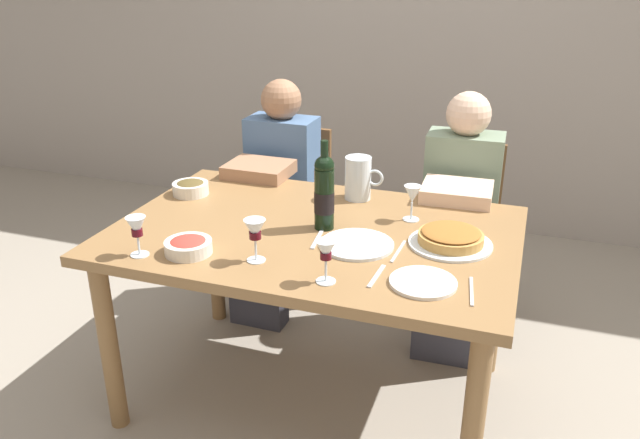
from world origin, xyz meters
name	(u,v)px	position (x,y,z in m)	size (l,w,h in m)	color
ground_plane	(315,394)	(0.00, 0.00, 0.00)	(8.00, 8.00, 0.00)	gray
back_wall	(425,9)	(0.00, 2.07, 1.40)	(8.00, 0.10, 2.80)	#A3998E
dining_table	(315,252)	(0.00, 0.00, 0.67)	(1.50, 1.00, 0.76)	olive
wine_bottle	(324,192)	(0.03, 0.03, 0.90)	(0.08, 0.08, 0.34)	black
water_pitcher	(358,180)	(0.06, 0.37, 0.84)	(0.16, 0.11, 0.18)	silver
baked_tart	(451,238)	(0.50, 0.03, 0.79)	(0.30, 0.30, 0.06)	silver
salad_bowl	(188,246)	(-0.34, -0.33, 0.79)	(0.16, 0.16, 0.06)	silver
olive_bowl	(191,187)	(-0.63, 0.18, 0.79)	(0.15, 0.15, 0.06)	silver
wine_glass_left_diner	(326,253)	(0.17, -0.37, 0.86)	(0.07, 0.07, 0.14)	silver
wine_glass_right_diner	(412,196)	(0.32, 0.21, 0.86)	(0.07, 0.07, 0.14)	silver
wine_glass_centre	(255,231)	(-0.10, -0.31, 0.87)	(0.07, 0.07, 0.15)	silver
wine_glass_spare	(137,229)	(-0.50, -0.40, 0.86)	(0.07, 0.07, 0.14)	silver
dinner_plate_left_setting	(423,282)	(0.46, -0.29, 0.77)	(0.21, 0.21, 0.01)	white
dinner_plate_right_setting	(357,244)	(0.19, -0.08, 0.77)	(0.26, 0.26, 0.01)	silver
fork_left_setting	(377,276)	(0.31, -0.29, 0.76)	(0.16, 0.01, 0.01)	silver
knife_left_setting	(472,291)	(0.61, -0.29, 0.76)	(0.18, 0.01, 0.01)	silver
knife_right_setting	(398,251)	(0.34, -0.08, 0.76)	(0.18, 0.01, 0.01)	silver
spoon_right_setting	(317,239)	(0.04, -0.08, 0.76)	(0.16, 0.01, 0.01)	silver
chair_left	(292,199)	(-0.45, 0.90, 0.50)	(0.40, 0.40, 0.87)	brown
diner_left	(274,193)	(-0.45, 0.67, 0.62)	(0.34, 0.50, 1.16)	#4C6B93
chair_right	(461,221)	(0.45, 0.90, 0.50)	(0.41, 0.41, 0.87)	brown
diner_right	(457,216)	(0.45, 0.67, 0.62)	(0.35, 0.51, 1.16)	gray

